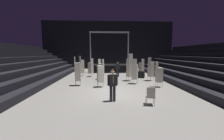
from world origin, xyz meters
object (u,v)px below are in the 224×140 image
object	(u,v)px
chair_stack_front_right	(78,71)
chair_stack_mid_centre	(82,66)
stage_riser	(109,67)
chair_stack_mid_right	(142,67)
chair_stack_rear_left	(129,67)
chair_stack_aisle_left	(151,69)
loose_chair_near_man	(151,95)
chair_stack_mid_left	(100,73)
crew_worker_near_stage	(118,68)
chair_stack_rear_centre	(91,68)
chair_stack_rear_right	(159,74)
chair_stack_front_left	(101,69)
chair_stack_aisle_right	(135,71)
man_with_tie	(113,83)
equipment_road_case	(140,74)

from	to	relation	value
chair_stack_front_right	chair_stack_mid_centre	world-z (taller)	same
stage_riser	chair_stack_mid_right	size ratio (longest dim) A/B	2.79
chair_stack_rear_left	chair_stack_mid_right	bearing A→B (deg)	29.97
chair_stack_front_right	chair_stack_aisle_left	bearing A→B (deg)	95.94
stage_riser	loose_chair_near_man	bearing A→B (deg)	-82.65
chair_stack_mid_centre	chair_stack_aisle_left	xyz separation A→B (m)	(6.98, -2.97, -0.04)
chair_stack_mid_left	chair_stack_mid_centre	distance (m)	5.73
chair_stack_mid_left	loose_chair_near_man	bearing A→B (deg)	-161.65
chair_stack_aisle_left	crew_worker_near_stage	bearing A→B (deg)	-151.31
chair_stack_mid_centre	chair_stack_rear_centre	distance (m)	1.17
chair_stack_mid_left	chair_stack_rear_centre	bearing A→B (deg)	-1.08
chair_stack_rear_left	chair_stack_rear_centre	size ratio (longest dim) A/B	1.25
chair_stack_rear_right	chair_stack_rear_centre	size ratio (longest dim) A/B	0.96
chair_stack_front_left	loose_chair_near_man	bearing A→B (deg)	52.82
chair_stack_mid_left	chair_stack_mid_right	bearing A→B (deg)	-56.67
chair_stack_aisle_right	chair_stack_mid_right	bearing A→B (deg)	95.96
man_with_tie	chair_stack_mid_right	bearing A→B (deg)	-127.71
man_with_tie	chair_stack_mid_centre	bearing A→B (deg)	-83.33
stage_riser	chair_stack_front_right	world-z (taller)	stage_riser
chair_stack_aisle_left	chair_stack_aisle_right	xyz separation A→B (m)	(-1.79, -1.23, -0.04)
chair_stack_rear_left	loose_chair_near_man	distance (m)	6.17
chair_stack_front_right	crew_worker_near_stage	world-z (taller)	chair_stack_front_right
chair_stack_mid_left	chair_stack_rear_centre	xyz separation A→B (m)	(-1.26, 4.80, -0.04)
chair_stack_mid_right	chair_stack_aisle_right	size ratio (longest dim) A/B	0.92
stage_riser	man_with_tie	distance (m)	12.46
stage_riser	chair_stack_aisle_left	xyz separation A→B (m)	(3.74, -7.01, 0.53)
crew_worker_near_stage	loose_chair_near_man	world-z (taller)	crew_worker_near_stage
chair_stack_front_right	chair_stack_rear_left	distance (m)	4.78
stage_riser	loose_chair_near_man	size ratio (longest dim) A/B	5.80
stage_riser	chair_stack_rear_centre	size ratio (longest dim) A/B	2.67
chair_stack_front_right	chair_stack_rear_right	world-z (taller)	chair_stack_front_right
chair_stack_front_right	equipment_road_case	xyz separation A→B (m)	(5.91, 3.36, -0.80)
chair_stack_rear_centre	chair_stack_aisle_right	size ratio (longest dim) A/B	0.96
chair_stack_rear_left	crew_worker_near_stage	distance (m)	2.63
equipment_road_case	chair_stack_rear_centre	bearing A→B (deg)	170.68
chair_stack_mid_right	crew_worker_near_stage	world-z (taller)	chair_stack_mid_right
man_with_tie	chair_stack_aisle_right	world-z (taller)	chair_stack_aisle_right
equipment_road_case	loose_chair_near_man	bearing A→B (deg)	-100.85
loose_chair_near_man	chair_stack_rear_left	bearing A→B (deg)	101.65
chair_stack_front_left	equipment_road_case	world-z (taller)	chair_stack_front_left
chair_stack_aisle_left	loose_chair_near_man	distance (m)	6.45
equipment_road_case	chair_stack_mid_centre	bearing A→B (deg)	168.46
man_with_tie	chair_stack_rear_right	bearing A→B (deg)	-154.67
chair_stack_mid_centre	stage_riser	bearing A→B (deg)	103.30
chair_stack_mid_centre	chair_stack_rear_right	xyz separation A→B (m)	(6.76, -5.46, -0.17)
chair_stack_mid_left	chair_stack_aisle_left	bearing A→B (deg)	-79.81
chair_stack_rear_left	equipment_road_case	size ratio (longest dim) A/B	2.84
chair_stack_rear_left	chair_stack_aisle_left	distance (m)	2.03
chair_stack_mid_left	chair_stack_aisle_right	bearing A→B (deg)	-85.95
chair_stack_mid_left	crew_worker_near_stage	distance (m)	5.05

